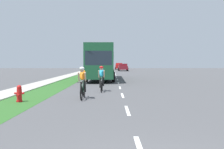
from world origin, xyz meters
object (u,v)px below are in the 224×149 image
object	(u,v)px
cyclist_lead	(83,82)
cyclist_trailing	(102,78)
fire_hydrant_red	(19,94)
suv_red	(119,66)
bus_dark_green	(102,61)
sedan_blue	(104,69)
pickup_maroon	(123,67)

from	to	relation	value
cyclist_lead	cyclist_trailing	world-z (taller)	same
fire_hydrant_red	suv_red	bearing A→B (deg)	83.55
bus_dark_green	sedan_blue	size ratio (longest dim) A/B	2.70
sedan_blue	suv_red	world-z (taller)	suv_red
cyclist_trailing	sedan_blue	distance (m)	27.59
fire_hydrant_red	bus_dark_green	world-z (taller)	bus_dark_green
fire_hydrant_red	sedan_blue	distance (m)	31.63
sedan_blue	pickup_maroon	distance (m)	11.72
cyclist_trailing	sedan_blue	world-z (taller)	cyclist_trailing
cyclist_trailing	bus_dark_green	distance (m)	10.76
suv_red	cyclist_trailing	bearing A→B (deg)	-92.92
sedan_blue	pickup_maroon	world-z (taller)	pickup_maroon
cyclist_lead	bus_dark_green	world-z (taller)	bus_dark_green
sedan_blue	suv_red	distance (m)	22.90
cyclist_lead	pickup_maroon	world-z (taller)	pickup_maroon
cyclist_lead	sedan_blue	bearing A→B (deg)	90.01
fire_hydrant_red	cyclist_lead	bearing A→B (deg)	18.80
pickup_maroon	cyclist_trailing	bearing A→B (deg)	-94.66
cyclist_lead	pickup_maroon	xyz separation A→B (m)	(3.95, 41.60, 0.02)
pickup_maroon	fire_hydrant_red	bearing A→B (deg)	-98.96
sedan_blue	suv_red	bearing A→B (deg)	81.53
pickup_maroon	sedan_blue	bearing A→B (deg)	-109.72
bus_dark_green	fire_hydrant_red	bearing A→B (deg)	-101.89
cyclist_lead	sedan_blue	world-z (taller)	cyclist_lead
fire_hydrant_red	cyclist_trailing	distance (m)	5.32
cyclist_trailing	sedan_blue	xyz separation A→B (m)	(-0.81, 27.58, -0.04)
bus_dark_green	suv_red	world-z (taller)	bus_dark_green
cyclist_lead	suv_red	world-z (taller)	suv_red
cyclist_trailing	bus_dark_green	xyz separation A→B (m)	(-0.48, 10.69, 1.17)
cyclist_trailing	suv_red	size ratio (longest dim) A/B	0.37
sedan_blue	suv_red	size ratio (longest dim) A/B	0.91
sedan_blue	pickup_maroon	size ratio (longest dim) A/B	0.84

